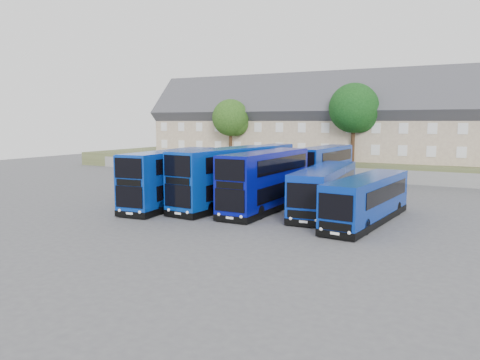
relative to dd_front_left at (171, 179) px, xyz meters
name	(u,v)px	position (x,y,z in m)	size (l,w,h in m)	color
ground	(233,216)	(6.43, -1.32, -2.17)	(120.00, 120.00, 0.00)	#4C4C51
retaining_wall	(332,173)	(6.43, 22.68, -1.42)	(70.00, 0.40, 1.50)	slate
earth_bank	(353,164)	(6.43, 32.68, -1.17)	(80.00, 20.00, 2.00)	#4F532F
terrace_row	(371,123)	(9.43, 28.68, 4.43)	(60.00, 10.40, 11.20)	tan
dd_front_left	(171,179)	(0.00, 0.00, 0.00)	(3.48, 11.29, 4.42)	#08329E
dd_front_mid	(225,178)	(4.00, 1.82, 0.10)	(3.77, 11.80, 4.61)	#0836A1
dd_front_right	(266,182)	(7.44, 1.99, 0.02)	(2.70, 11.26, 4.46)	#070D8C
dd_rear_left	(264,167)	(1.68, 14.06, -0.11)	(2.50, 10.60, 4.20)	#082896
dd_rear_right	(324,169)	(8.16, 14.15, -0.08)	(2.88, 10.78, 4.25)	#082C97
coach_east_a	(325,190)	(11.61, 3.58, -0.53)	(3.61, 12.37, 3.34)	#082CA3
coach_east_b	(367,200)	(15.36, 1.04, -0.65)	(3.49, 11.54, 3.11)	#082C99
tree_west	(232,119)	(-7.43, 23.78, 4.88)	(4.80, 4.80, 7.65)	#382314
tree_mid	(355,110)	(8.57, 24.28, 5.90)	(5.76, 5.76, 9.18)	#382314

